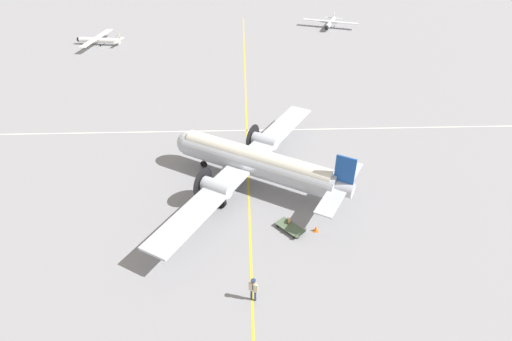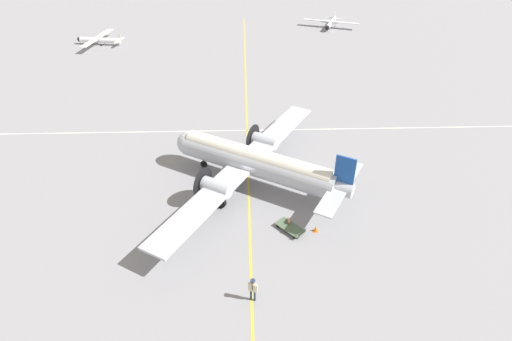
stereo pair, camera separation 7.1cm
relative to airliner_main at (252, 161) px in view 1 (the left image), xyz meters
The scene contains 11 objects.
ground_plane 2.40m from the airliner_main, 120.47° to the right, with size 300.00×300.00×0.00m, color gray.
apron_line_eastwest 2.40m from the airliner_main, 117.36° to the left, with size 120.00×0.16×0.01m.
apron_line_northsouth 10.24m from the airliner_main, ahead, with size 0.16×120.00×0.01m.
airliner_main is the anchor object (origin of this frame).
crew_foreground 12.86m from the airliner_main, behind, with size 0.41×0.60×1.89m.
suitcase_near_door 6.65m from the airliner_main, 154.31° to the right, with size 0.46×0.18×0.54m.
suitcase_upright_spare 6.79m from the airliner_main, 155.23° to the right, with size 0.34×0.17×0.66m.
baggage_cart 7.25m from the airliner_main, 156.24° to the right, with size 2.48×2.38×0.56m.
light_aircraft_distant 54.69m from the airliner_main, 17.94° to the right, with size 8.24×10.67×2.10m.
light_aircraft_taxiing 49.52m from the airliner_main, 31.68° to the left, with size 10.99×8.25×2.09m.
traffic_cone 8.37m from the airliner_main, 143.79° to the right, with size 0.38×0.38×0.50m.
Camera 1 is at (-29.19, 0.99, 21.60)m, focal length 28.00 mm.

